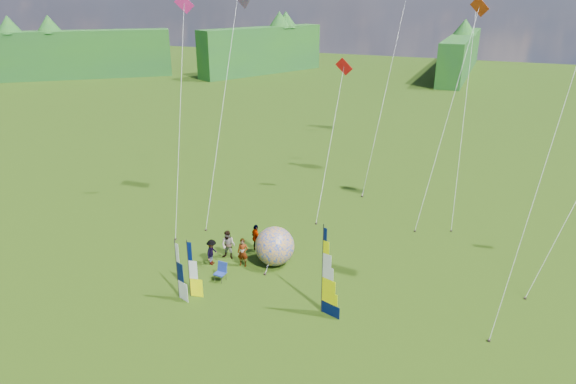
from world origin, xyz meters
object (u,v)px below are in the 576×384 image
at_px(spectator_d, 256,238).
at_px(side_banner_far, 177,270).
at_px(camp_chair, 220,272).
at_px(spectator_c, 212,252).
at_px(spectator_b, 228,245).
at_px(kite_whale, 472,49).
at_px(side_banner_left, 189,269).
at_px(bol_inflatable, 275,246).
at_px(feather_banner_main, 322,271).
at_px(spectator_a, 243,252).

bearing_deg(spectator_d, side_banner_far, 116.44).
xyz_separation_m(spectator_d, camp_chair, (-0.29, -3.95, -0.35)).
relative_size(spectator_c, camp_chair, 1.47).
distance_m(spectator_b, kite_whale, 21.74).
relative_size(side_banner_left, bol_inflatable, 1.38).
height_order(side_banner_far, spectator_c, side_banner_far).
bearing_deg(side_banner_far, spectator_d, 96.53).
bearing_deg(side_banner_far, spectator_c, 112.84).
bearing_deg(spectator_c, spectator_d, -38.97).
height_order(side_banner_far, kite_whale, kite_whale).
relative_size(feather_banner_main, spectator_d, 2.64).
height_order(spectator_d, camp_chair, spectator_d).
relative_size(side_banner_far, spectator_d, 1.82).
height_order(camp_chair, kite_whale, kite_whale).
bearing_deg(camp_chair, spectator_c, 136.56).
bearing_deg(bol_inflatable, camp_chair, -124.58).
distance_m(side_banner_left, bol_inflatable, 5.56).
height_order(feather_banner_main, kite_whale, kite_whale).
relative_size(spectator_d, camp_chair, 1.65).
bearing_deg(bol_inflatable, kite_whale, 60.06).
relative_size(side_banner_far, kite_whale, 0.14).
bearing_deg(side_banner_far, feather_banner_main, 32.83).
xyz_separation_m(feather_banner_main, side_banner_far, (-7.30, -1.68, -0.72)).
distance_m(bol_inflatable, spectator_c, 3.70).
distance_m(spectator_c, kite_whale, 22.78).
bearing_deg(spectator_a, side_banner_far, -120.24).
distance_m(side_banner_far, kite_whale, 25.18).
xyz_separation_m(feather_banner_main, spectator_c, (-7.50, 2.05, -1.55)).
bearing_deg(spectator_b, spectator_a, -25.18).
distance_m(side_banner_left, spectator_c, 3.54).
xyz_separation_m(feather_banner_main, spectator_a, (-5.73, 2.57, -1.46)).
relative_size(camp_chair, kite_whale, 0.05).
bearing_deg(camp_chair, spectator_a, 82.25).
distance_m(bol_inflatable, kite_whale, 19.92).
distance_m(bol_inflatable, spectator_d, 2.02).
bearing_deg(feather_banner_main, spectator_a, 174.01).
xyz_separation_m(side_banner_left, bol_inflatable, (2.71, 4.83, -0.44)).
height_order(feather_banner_main, spectator_c, feather_banner_main).
distance_m(feather_banner_main, camp_chair, 6.41).
bearing_deg(side_banner_far, spectator_b, 105.51).
distance_m(feather_banner_main, spectator_b, 7.72).
relative_size(feather_banner_main, spectator_c, 2.97).
bearing_deg(spectator_b, side_banner_left, -92.52).
relative_size(spectator_a, spectator_d, 0.99).
height_order(bol_inflatable, spectator_d, bol_inflatable).
relative_size(spectator_a, kite_whale, 0.08).
bearing_deg(side_banner_left, spectator_c, 91.40).
bearing_deg(spectator_c, feather_banner_main, -110.36).
bearing_deg(feather_banner_main, side_banner_far, -148.88).
distance_m(side_banner_left, camp_chair, 2.29).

